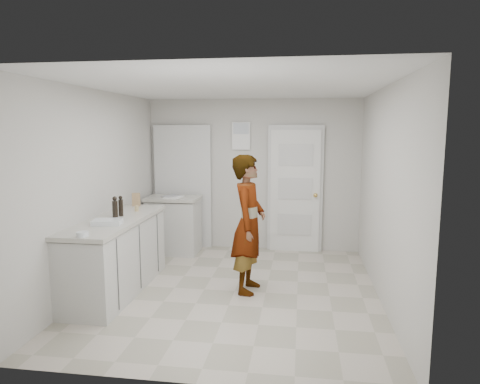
% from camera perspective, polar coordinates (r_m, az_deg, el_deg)
% --- Properties ---
extents(ground, '(4.00, 4.00, 0.00)m').
position_cam_1_polar(ground, '(5.49, -0.71, -13.06)').
color(ground, '#A09A86').
rests_on(ground, ground).
extents(room_shell, '(4.00, 4.00, 4.00)m').
position_cam_1_polar(room_shell, '(7.14, 0.32, 0.45)').
color(room_shell, '#BCB9B2').
rests_on(room_shell, ground).
extents(main_counter, '(0.64, 1.96, 0.93)m').
position_cam_1_polar(main_counter, '(5.57, -16.11, -8.44)').
color(main_counter, silver).
rests_on(main_counter, ground).
extents(side_counter, '(0.84, 0.61, 0.93)m').
position_cam_1_polar(side_counter, '(7.09, -8.81, -4.61)').
color(side_counter, silver).
rests_on(side_counter, ground).
extents(person, '(0.46, 0.66, 1.71)m').
position_cam_1_polar(person, '(5.27, 1.16, -4.28)').
color(person, silver).
rests_on(person, ground).
extents(cake_mix_box, '(0.12, 0.08, 0.18)m').
position_cam_1_polar(cake_mix_box, '(6.26, -13.68, -0.98)').
color(cake_mix_box, olive).
rests_on(cake_mix_box, main_counter).
extents(spice_jar, '(0.05, 0.05, 0.08)m').
position_cam_1_polar(spice_jar, '(5.85, -13.62, -2.14)').
color(spice_jar, tan).
rests_on(spice_jar, main_counter).
extents(oil_cruet_a, '(0.07, 0.07, 0.27)m').
position_cam_1_polar(oil_cruet_a, '(5.49, -16.33, -2.00)').
color(oil_cruet_a, black).
rests_on(oil_cruet_a, main_counter).
extents(oil_cruet_b, '(0.06, 0.06, 0.26)m').
position_cam_1_polar(oil_cruet_b, '(5.57, -15.61, -1.85)').
color(oil_cruet_b, black).
rests_on(oil_cruet_b, main_counter).
extents(baking_dish, '(0.35, 0.28, 0.06)m').
position_cam_1_polar(baking_dish, '(5.15, -17.27, -3.86)').
color(baking_dish, silver).
rests_on(baking_dish, main_counter).
extents(egg_bowl, '(0.12, 0.12, 0.05)m').
position_cam_1_polar(egg_bowl, '(4.65, -20.27, -5.29)').
color(egg_bowl, silver).
rests_on(egg_bowl, main_counter).
extents(papers, '(0.30, 0.35, 0.01)m').
position_cam_1_polar(papers, '(6.94, -8.83, -0.67)').
color(papers, white).
rests_on(papers, side_counter).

